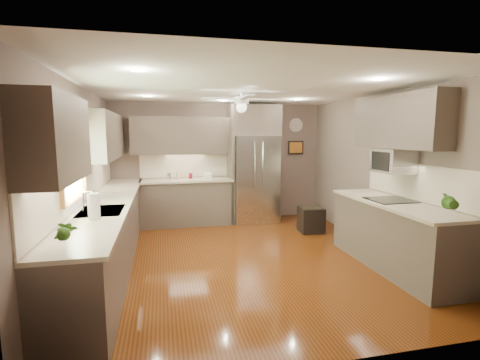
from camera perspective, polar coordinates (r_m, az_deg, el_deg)
name	(u,v)px	position (r m, az deg, el deg)	size (l,w,h in m)	color
floor	(246,258)	(5.37, 0.96, -12.70)	(5.00, 5.00, 0.00)	#432109
ceiling	(246,88)	(5.07, 1.02, 14.80)	(5.00, 5.00, 0.00)	white
wall_back	(219,162)	(7.51, -3.50, 2.93)	(4.50, 4.50, 0.00)	#6B5A52
wall_front	(323,215)	(2.74, 13.41, -5.62)	(4.50, 4.50, 0.00)	#6B5A52
wall_left	(81,181)	(5.05, -24.69, -0.09)	(5.00, 5.00, 0.00)	#6B5A52
wall_right	(382,172)	(6.01, 22.33, 1.18)	(5.00, 5.00, 0.00)	#6B5A52
canister_b	(169,176)	(7.17, -11.60, 0.63)	(0.09, 0.09, 0.14)	silver
canister_c	(179,175)	(7.18, -10.02, 0.84)	(0.10, 0.10, 0.17)	#C4B093
canister_d	(191,176)	(7.22, -8.12, 0.68)	(0.07, 0.07, 0.11)	maroon
soap_bottle	(95,197)	(4.93, -22.75, -2.66)	(0.09, 0.09, 0.19)	white
potted_plant_left	(64,231)	(3.11, -26.92, -7.52)	(0.17, 0.11, 0.32)	#31611B
potted_plant_right	(450,202)	(4.51, 31.24, -3.11)	(0.19, 0.15, 0.35)	#31611B
bowl	(209,177)	(7.19, -5.15, 0.42)	(0.21, 0.21, 0.05)	#C4B093
left_run	(109,232)	(5.29, -20.72, -8.03)	(0.65, 4.70, 1.45)	#4C3D37
back_run	(187,201)	(7.25, -8.76, -3.44)	(1.85, 0.65, 1.45)	#4C3D37
uppers	(190,133)	(5.62, -8.16, 7.62)	(4.50, 4.70, 0.95)	#4C3D37
window	(72,161)	(4.53, -25.84, 2.85)	(0.05, 1.12, 0.92)	#BFF2B2
sink	(101,213)	(4.56, -21.82, -5.08)	(0.50, 0.70, 0.32)	silver
refrigerator	(254,166)	(7.33, 2.34, 2.34)	(1.06, 0.75, 2.45)	silver
right_run	(394,234)	(5.33, 23.99, -8.08)	(0.70, 2.20, 1.45)	#4C3D37
microwave	(393,161)	(5.42, 23.82, 2.89)	(0.43, 0.55, 0.34)	silver
ceiling_fan	(241,102)	(5.35, 0.24, 12.63)	(1.18, 1.18, 0.32)	white
recessed_lights	(237,92)	(5.45, -0.42, 14.25)	(2.84, 3.14, 0.01)	white
wall_clock	(296,125)	(7.94, 9.19, 8.88)	(0.30, 0.03, 0.30)	white
framed_print	(296,148)	(7.94, 9.13, 5.27)	(0.36, 0.03, 0.30)	black
stool	(311,220)	(6.80, 11.56, -6.38)	(0.47, 0.47, 0.49)	black
paper_towel	(94,207)	(4.10, -22.86, -4.05)	(0.13, 0.13, 0.31)	white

